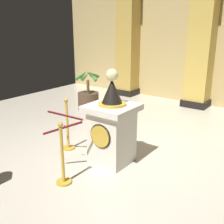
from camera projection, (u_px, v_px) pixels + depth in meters
The scene contains 9 objects.
ground_plane at pixel (116, 156), 5.04m from camera, with size 10.61×10.61×0.00m, color beige.
back_wall at pixel (206, 43), 7.93m from camera, with size 10.61×0.16×3.67m, color tan.
pedestal_clock at pixel (112, 128), 4.64m from camera, with size 0.79×0.79×1.66m.
stanchion_near at pixel (68, 132), 5.23m from camera, with size 0.24×0.24×1.03m.
stanchion_far at pixel (63, 163), 4.07m from camera, with size 0.24×0.24×1.00m.
velvet_rope at pixel (64, 122), 4.52m from camera, with size 0.90×0.90×0.22m.
column_left at pixel (128, 44), 9.11m from camera, with size 0.74×0.74×3.52m.
column_centre_rear at pixel (202, 47), 7.70m from camera, with size 0.78×0.78×3.52m.
potted_palm_left at pixel (88, 98), 7.72m from camera, with size 0.73×0.72×1.17m.
Camera 1 is at (2.64, -3.70, 2.31)m, focal length 43.32 mm.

